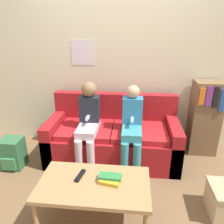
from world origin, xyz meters
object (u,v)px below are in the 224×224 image
object	(u,v)px
person_left	(88,121)
backpack	(13,153)
person_right	(132,125)
tv_remote	(80,176)
bookshelf	(204,118)
couch	(113,138)
coffee_table	(94,187)

from	to	relation	value
person_left	backpack	distance (m)	1.05
person_left	person_right	world-z (taller)	person_left
tv_remote	bookshelf	world-z (taller)	bookshelf
bookshelf	tv_remote	bearing A→B (deg)	-138.75
person_right	tv_remote	xyz separation A→B (m)	(-0.45, -0.79, -0.17)
person_right	backpack	size ratio (longest dim) A/B	2.67
couch	person_left	xyz separation A→B (m)	(-0.29, -0.18, 0.32)
person_left	tv_remote	size ratio (longest dim) A/B	6.07
coffee_table	bookshelf	bearing A→B (deg)	45.67
couch	coffee_table	bearing A→B (deg)	-93.62
tv_remote	coffee_table	bearing A→B (deg)	-15.30
couch	coffee_table	size ratio (longest dim) A/B	1.72
person_right	backpack	world-z (taller)	person_right
tv_remote	person_right	bearing A→B (deg)	71.22
bookshelf	backpack	distance (m)	2.56
backpack	coffee_table	bearing A→B (deg)	-30.60
coffee_table	backpack	size ratio (longest dim) A/B	2.53
bookshelf	coffee_table	bearing A→B (deg)	-134.33
couch	backpack	xyz separation A→B (m)	(-1.23, -0.36, -0.09)
person_right	bookshelf	world-z (taller)	person_right
backpack	bookshelf	bearing A→B (deg)	14.48
couch	tv_remote	world-z (taller)	couch
person_left	bookshelf	distance (m)	1.58
couch	backpack	world-z (taller)	couch
person_left	person_right	distance (m)	0.53
tv_remote	backpack	world-z (taller)	tv_remote
couch	person_right	world-z (taller)	person_right
person_right	couch	bearing A→B (deg)	142.16
person_left	bookshelf	bearing A→B (deg)	16.83
tv_remote	person_left	bearing A→B (deg)	106.85
bookshelf	backpack	bearing A→B (deg)	-165.52
person_right	bookshelf	size ratio (longest dim) A/B	1.01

